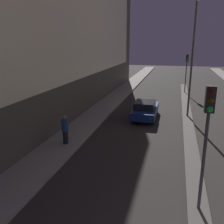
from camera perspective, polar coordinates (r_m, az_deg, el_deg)
name	(u,v)px	position (r m, az deg, el deg)	size (l,w,h in m)	color
building_left	(62,4)	(25.60, -11.28, 23.05)	(6.01, 36.71, 19.17)	#4C4742
median_strip	(187,114)	(22.89, 16.76, -0.47)	(0.82, 32.77, 0.15)	#56544F
traffic_light_near	(208,122)	(9.07, 21.05, -2.17)	(0.32, 0.42, 4.64)	#4C4C51
traffic_light_mid	(187,65)	(32.02, 16.71, 10.31)	(0.32, 0.42, 4.64)	#4C4C51
street_lamp	(193,44)	(21.35, 18.11, 14.61)	(0.46, 0.46, 9.47)	#4C4C51
car_left_lane	(145,109)	(21.00, 7.57, 0.58)	(1.89, 4.61, 1.50)	navy
pedestrian_on_left_sidewalk	(65,129)	(15.36, -10.67, -3.84)	(0.42, 0.42, 1.79)	black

